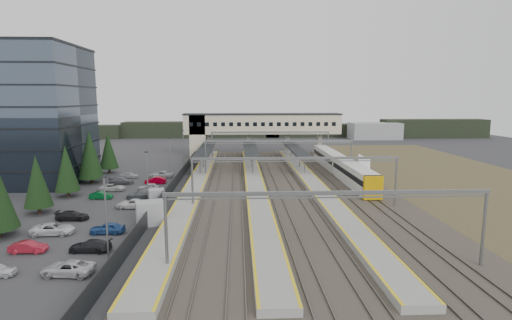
{
  "coord_description": "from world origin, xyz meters",
  "views": [
    {
      "loc": [
        4.22,
        -61.13,
        15.07
      ],
      "look_at": [
        7.44,
        10.08,
        4.0
      ],
      "focal_mm": 28.0,
      "sensor_mm": 36.0,
      "label": 1
    }
  ],
  "objects_px": {
    "train": "(340,166)",
    "billboard": "(364,167)",
    "office_building": "(12,115)",
    "footbridge": "(251,126)",
    "relay_cabin_near": "(151,213)",
    "relay_cabin_far": "(157,196)"
  },
  "relations": [
    {
      "from": "office_building",
      "to": "footbridge",
      "type": "height_order",
      "value": "office_building"
    },
    {
      "from": "train",
      "to": "footbridge",
      "type": "bearing_deg",
      "value": 120.51
    },
    {
      "from": "relay_cabin_near",
      "to": "train",
      "type": "height_order",
      "value": "train"
    },
    {
      "from": "footbridge",
      "to": "train",
      "type": "bearing_deg",
      "value": -59.49
    },
    {
      "from": "footbridge",
      "to": "office_building",
      "type": "bearing_deg",
      "value": -145.53
    },
    {
      "from": "relay_cabin_far",
      "to": "billboard",
      "type": "xyz_separation_m",
      "value": [
        33.06,
        8.37,
        2.59
      ]
    },
    {
      "from": "relay_cabin_near",
      "to": "office_building",
      "type": "bearing_deg",
      "value": 138.58
    },
    {
      "from": "relay_cabin_near",
      "to": "relay_cabin_far",
      "type": "relative_size",
      "value": 1.51
    },
    {
      "from": "relay_cabin_near",
      "to": "train",
      "type": "xyz_separation_m",
      "value": [
        30.37,
        28.48,
        0.63
      ]
    },
    {
      "from": "footbridge",
      "to": "train",
      "type": "relative_size",
      "value": 1.03
    },
    {
      "from": "relay_cabin_near",
      "to": "relay_cabin_far",
      "type": "height_order",
      "value": "relay_cabin_near"
    },
    {
      "from": "footbridge",
      "to": "billboard",
      "type": "height_order",
      "value": "footbridge"
    },
    {
      "from": "relay_cabin_far",
      "to": "relay_cabin_near",
      "type": "bearing_deg",
      "value": -82.53
    },
    {
      "from": "billboard",
      "to": "office_building",
      "type": "bearing_deg",
      "value": 172.82
    },
    {
      "from": "relay_cabin_far",
      "to": "footbridge",
      "type": "relative_size",
      "value": 0.06
    },
    {
      "from": "office_building",
      "to": "billboard",
      "type": "height_order",
      "value": "office_building"
    },
    {
      "from": "train",
      "to": "billboard",
      "type": "height_order",
      "value": "billboard"
    },
    {
      "from": "office_building",
      "to": "relay_cabin_near",
      "type": "xyz_separation_m",
      "value": [
        29.63,
        -26.14,
        -10.8
      ]
    },
    {
      "from": "relay_cabin_near",
      "to": "relay_cabin_far",
      "type": "distance_m",
      "value": 10.14
    },
    {
      "from": "footbridge",
      "to": "train",
      "type": "distance_m",
      "value": 32.64
    },
    {
      "from": "relay_cabin_far",
      "to": "train",
      "type": "distance_m",
      "value": 36.67
    },
    {
      "from": "office_building",
      "to": "train",
      "type": "height_order",
      "value": "office_building"
    }
  ]
}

